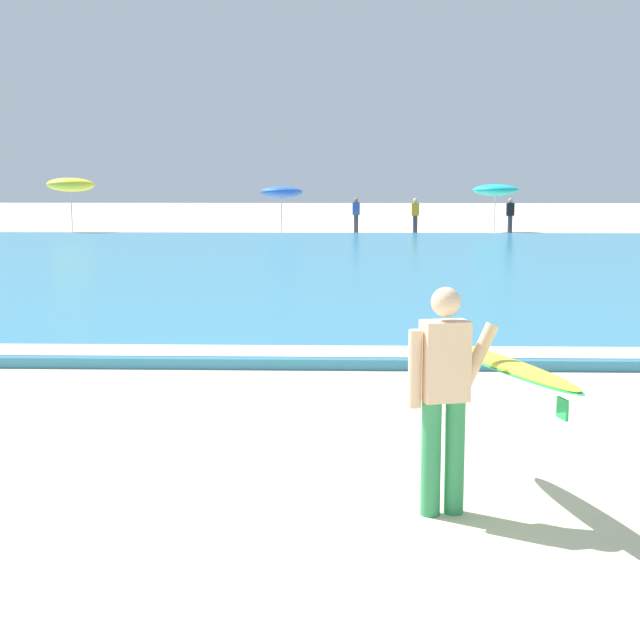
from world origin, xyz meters
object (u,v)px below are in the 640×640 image
at_px(beachgoer_near_row_mid, 510,216).
at_px(beach_umbrella_1, 281,192).
at_px(surfer_with_board, 471,380).
at_px(beach_umbrella_0, 71,185).
at_px(beachgoer_near_row_right, 356,215).
at_px(beachgoer_near_row_left, 415,215).
at_px(beach_umbrella_2, 495,190).

bearing_deg(beachgoer_near_row_mid, beach_umbrella_1, 170.89).
relative_size(surfer_with_board, beach_umbrella_0, 0.96).
relative_size(beach_umbrella_0, beachgoer_near_row_mid, 1.58).
distance_m(beach_umbrella_1, beachgoer_near_row_right, 3.52).
distance_m(beachgoer_near_row_left, beachgoer_near_row_mid, 4.00).
xyz_separation_m(surfer_with_board, beach_umbrella_2, (5.61, 36.10, 0.86)).
distance_m(surfer_with_board, beach_umbrella_1, 35.42).
xyz_separation_m(beach_umbrella_1, beachgoer_near_row_mid, (9.80, -1.57, -0.95)).
height_order(beach_umbrella_1, beach_umbrella_2, beach_umbrella_2).
relative_size(surfer_with_board, beachgoer_near_row_mid, 1.51).
relative_size(beach_umbrella_0, beach_umbrella_1, 1.18).
height_order(surfer_with_board, beach_umbrella_2, beach_umbrella_2).
bearing_deg(surfer_with_board, beach_umbrella_2, 81.17).
distance_m(surfer_with_board, beachgoer_near_row_left, 33.74).
bearing_deg(surfer_with_board, beach_umbrella_0, 110.80).
distance_m(beach_umbrella_2, beachgoer_near_row_left, 4.56).
relative_size(beach_umbrella_2, beachgoer_near_row_right, 1.37).
bearing_deg(beach_umbrella_2, beachgoer_near_row_left, -147.06).
xyz_separation_m(beach_umbrella_2, beachgoer_near_row_left, (-3.73, -2.41, -1.04)).
relative_size(beachgoer_near_row_mid, beachgoer_near_row_right, 1.00).
height_order(beach_umbrella_2, beachgoer_near_row_mid, beach_umbrella_2).
height_order(surfer_with_board, beach_umbrella_1, beach_umbrella_1).
bearing_deg(beachgoer_near_row_left, beach_umbrella_2, 32.94).
height_order(beach_umbrella_0, beachgoer_near_row_right, beach_umbrella_0).
distance_m(beach_umbrella_0, beachgoer_near_row_mid, 18.88).
xyz_separation_m(beach_umbrella_0, beach_umbrella_1, (9.03, 1.11, -0.33)).
bearing_deg(surfer_with_board, beach_umbrella_1, 96.35).
height_order(beach_umbrella_1, beachgoer_near_row_left, beach_umbrella_1).
distance_m(beach_umbrella_1, beach_umbrella_2, 9.57).
bearing_deg(beachgoer_near_row_right, beach_umbrella_1, 166.38).
bearing_deg(surfer_with_board, beachgoer_near_row_mid, 80.07).
bearing_deg(beachgoer_near_row_left, beach_umbrella_0, 178.44).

